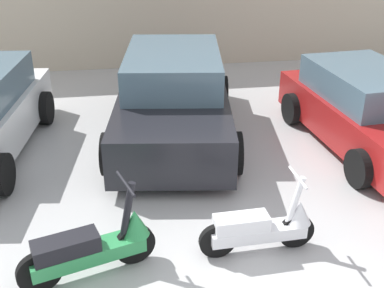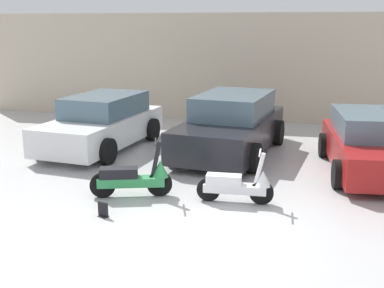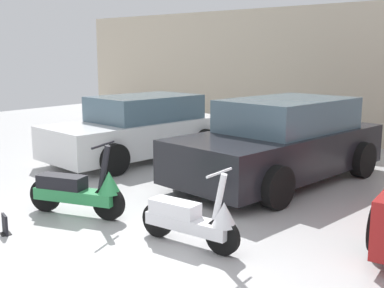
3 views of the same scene
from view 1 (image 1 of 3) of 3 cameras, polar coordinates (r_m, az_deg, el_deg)
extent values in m
cylinder|color=black|center=(5.61, -6.81, -11.73)|extent=(0.48, 0.22, 0.48)
cylinder|color=black|center=(5.45, -17.64, -14.28)|extent=(0.48, 0.22, 0.48)
cube|color=#2D8C4C|center=(5.47, -12.18, -12.56)|extent=(1.27, 0.65, 0.17)
cube|color=black|center=(5.33, -14.72, -11.62)|extent=(0.75, 0.47, 0.19)
cylinder|color=black|center=(5.31, -7.65, -7.79)|extent=(0.23, 0.14, 0.68)
cylinder|color=black|center=(5.13, -7.88, -4.67)|extent=(0.20, 0.54, 0.03)
cone|color=#2D8C4C|center=(5.43, -6.79, -9.20)|extent=(0.40, 0.40, 0.31)
cylinder|color=black|center=(5.93, 12.21, -10.05)|extent=(0.44, 0.09, 0.43)
cylinder|color=black|center=(5.66, 3.03, -11.37)|extent=(0.44, 0.09, 0.43)
cube|color=silver|center=(5.75, 7.77, -10.30)|extent=(1.14, 0.31, 0.15)
cube|color=white|center=(5.60, 5.87, -9.26)|extent=(0.64, 0.28, 0.17)
cylinder|color=white|center=(5.67, 12.15, -6.57)|extent=(0.20, 0.08, 0.61)
cylinder|color=white|center=(5.52, 12.44, -3.89)|extent=(0.05, 0.50, 0.03)
cone|color=silver|center=(5.79, 12.62, -7.86)|extent=(0.30, 0.30, 0.28)
cylinder|color=black|center=(7.27, -21.69, -3.38)|extent=(0.29, 0.64, 0.62)
cylinder|color=black|center=(9.42, -17.06, 4.10)|extent=(0.29, 0.64, 0.62)
cube|color=black|center=(8.41, -2.20, 4.35)|extent=(2.39, 4.55, 0.72)
cube|color=slate|center=(8.44, -2.25, 9.09)|extent=(1.91, 2.63, 0.57)
cylinder|color=black|center=(7.31, 5.00, -1.09)|extent=(0.32, 0.69, 0.66)
cylinder|color=black|center=(7.36, -9.70, -1.18)|extent=(0.32, 0.69, 0.66)
cylinder|color=black|center=(9.77, 3.51, 6.15)|extent=(0.32, 0.69, 0.66)
cylinder|color=black|center=(9.81, -7.55, 6.05)|extent=(0.32, 0.69, 0.66)
cube|color=maroon|center=(8.59, 20.16, 2.72)|extent=(1.89, 3.93, 0.64)
cube|color=slate|center=(8.58, 19.94, 6.80)|extent=(1.57, 2.24, 0.50)
cylinder|color=black|center=(7.36, 19.31, -2.74)|extent=(0.25, 0.60, 0.58)
cylinder|color=black|center=(10.01, 20.46, 4.77)|extent=(0.25, 0.60, 0.58)
cylinder|color=black|center=(9.22, 11.80, 4.12)|extent=(0.25, 0.60, 0.58)
camera|label=2|loc=(4.58, 132.17, -24.93)|focal=45.00mm
camera|label=3|loc=(5.05, 73.70, -10.03)|focal=45.00mm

